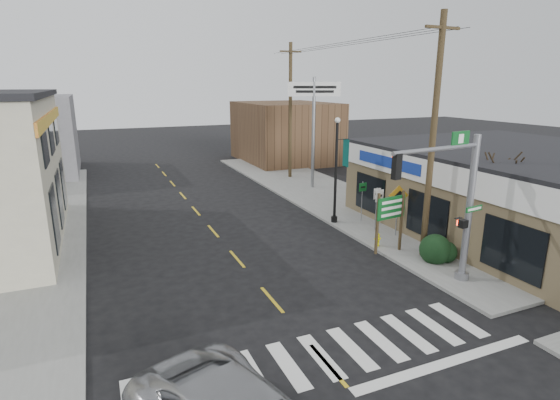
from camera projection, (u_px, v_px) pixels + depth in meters
name	position (u px, v px, depth m)	size (l,w,h in m)	color
ground	(328.00, 365.00, 11.77)	(140.00, 140.00, 0.00)	black
sidewalk_right	(352.00, 206.00, 26.72)	(6.00, 38.00, 0.13)	slate
sidewalk_left	(15.00, 249.00, 19.87)	(6.00, 38.00, 0.13)	slate
center_line	(237.00, 259.00, 18.87)	(0.12, 56.00, 0.01)	gold
crosswalk	(321.00, 356.00, 12.12)	(11.00, 2.20, 0.01)	silver
thrift_store	(521.00, 192.00, 22.10)	(12.00, 14.00, 4.00)	brown
bldg_distant_right	(285.00, 132.00, 42.25)	(8.00, 10.00, 5.60)	brown
bldg_distant_left	(15.00, 137.00, 35.17)	(9.00, 10.00, 6.40)	slate
traffic_signal_pole	(457.00, 195.00, 15.54)	(4.46, 0.37, 5.65)	gray
guide_sign	(391.00, 214.00, 18.85)	(1.56, 0.13, 2.73)	#42341E
fire_hydrant	(377.00, 239.00, 19.94)	(0.20, 0.20, 0.62)	#E4DE00
ped_crossing_sign	(398.00, 201.00, 20.94)	(0.98, 0.07, 2.53)	gray
lamp_post	(337.00, 163.00, 22.69)	(0.72, 0.57, 5.55)	black
dance_center_sign	(314.00, 107.00, 29.99)	(3.60, 0.23, 7.66)	gray
bare_tree	(504.00, 160.00, 18.11)	(2.63, 2.63, 5.25)	black
shrub_front	(435.00, 250.00, 18.25)	(1.31, 1.31, 0.98)	#1B3715
shrub_back	(468.00, 228.00, 21.05)	(1.18, 1.18, 0.89)	black
utility_pole_near	(433.00, 137.00, 17.71)	(1.73, 0.26, 9.93)	#42351D
utility_pole_far	(290.00, 110.00, 33.55)	(1.77, 0.27, 10.18)	#49301D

